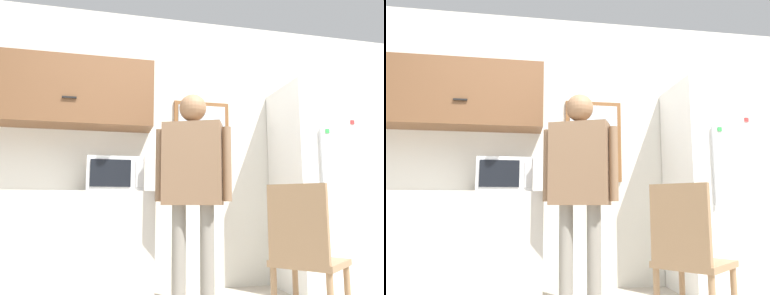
% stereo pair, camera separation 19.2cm
% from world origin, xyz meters
% --- Properties ---
extents(back_wall, '(6.00, 0.06, 2.70)m').
position_xyz_m(back_wall, '(0.00, 1.88, 1.35)').
color(back_wall, silver).
rests_on(back_wall, ground_plane).
extents(counter, '(2.23, 0.57, 0.90)m').
position_xyz_m(counter, '(-1.08, 1.57, 0.45)').
color(counter, '#BCB7AD').
rests_on(counter, ground_plane).
extents(upper_cabinets, '(2.23, 0.36, 0.61)m').
position_xyz_m(upper_cabinets, '(-1.08, 1.68, 1.79)').
color(upper_cabinets, brown).
extents(microwave, '(0.46, 0.38, 0.29)m').
position_xyz_m(microwave, '(-0.29, 1.53, 1.05)').
color(microwave, white).
rests_on(microwave, counter).
extents(person, '(0.57, 0.39, 1.68)m').
position_xyz_m(person, '(0.30, 1.12, 1.03)').
color(person, gray).
rests_on(person, ground_plane).
extents(refrigerator, '(0.81, 0.72, 1.93)m').
position_xyz_m(refrigerator, '(1.68, 1.50, 0.96)').
color(refrigerator, white).
rests_on(refrigerator, ground_plane).
extents(chair, '(0.58, 0.58, 0.92)m').
position_xyz_m(chair, '(0.87, 0.45, 0.50)').
color(chair, '#997551').
rests_on(chair, ground_plane).
extents(window, '(0.56, 0.05, 0.81)m').
position_xyz_m(window, '(0.56, 1.84, 1.42)').
color(window, brown).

